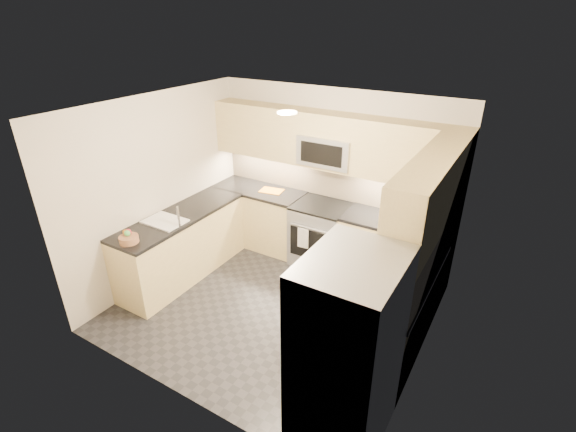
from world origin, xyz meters
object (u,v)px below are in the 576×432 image
object	(u,v)px
refrigerator	(347,355)
cutting_board	(272,191)
gas_range	(320,235)
utensil_bowl	(441,227)
microwave	(328,150)
fruit_basket	(129,239)

from	to	relation	value
refrigerator	cutting_board	xyz separation A→B (m)	(-2.32, 2.47, 0.05)
gas_range	utensil_bowl	xyz separation A→B (m)	(1.62, 0.02, 0.55)
refrigerator	cutting_board	size ratio (longest dim) A/B	5.29
refrigerator	cutting_board	bearing A→B (deg)	133.19
microwave	utensil_bowl	bearing A→B (deg)	-3.76
microwave	refrigerator	world-z (taller)	microwave
cutting_board	fruit_basket	xyz separation A→B (m)	(-0.59, -2.17, 0.04)
utensil_bowl	microwave	bearing A→B (deg)	176.24
gas_range	microwave	xyz separation A→B (m)	(0.00, 0.12, 1.24)
fruit_basket	gas_range	bearing A→B (deg)	55.41
fruit_basket	microwave	bearing A→B (deg)	56.92
cutting_board	microwave	bearing A→B (deg)	4.95
refrigerator	microwave	bearing A→B (deg)	119.62
cutting_board	fruit_basket	world-z (taller)	fruit_basket
microwave	cutting_board	world-z (taller)	microwave
gas_range	microwave	distance (m)	1.25
microwave	utensil_bowl	world-z (taller)	microwave
microwave	fruit_basket	xyz separation A→B (m)	(-1.46, -2.25, -0.72)
gas_range	cutting_board	bearing A→B (deg)	176.76
gas_range	refrigerator	distance (m)	2.86
utensil_bowl	cutting_board	distance (m)	2.50
cutting_board	fruit_basket	distance (m)	2.25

